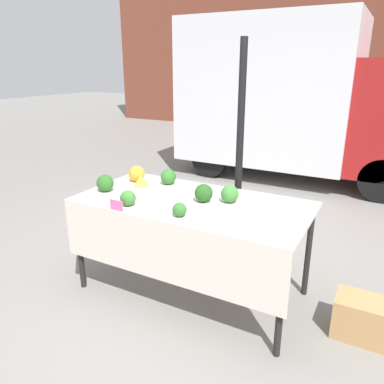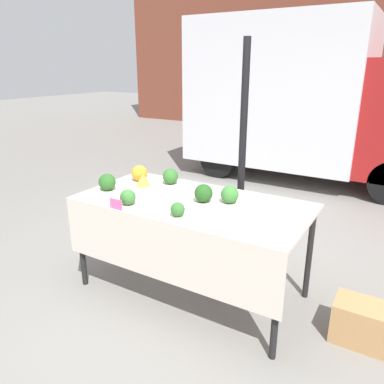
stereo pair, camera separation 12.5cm
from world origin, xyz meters
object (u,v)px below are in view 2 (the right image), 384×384
at_px(price_sign, 116,204).
at_px(produce_crate, 365,324).
at_px(parked_truck, 310,98).
at_px(orange_cauliflower, 139,173).

bearing_deg(price_sign, produce_crate, 16.43).
height_order(parked_truck, produce_crate, parked_truck).
distance_m(parked_truck, price_sign, 4.77).
bearing_deg(produce_crate, price_sign, -163.57).
height_order(orange_cauliflower, price_sign, orange_cauliflower).
relative_size(price_sign, produce_crate, 0.27).
relative_size(parked_truck, price_sign, 35.67).
distance_m(parked_truck, orange_cauliflower, 4.10).
bearing_deg(orange_cauliflower, parked_truck, 81.54).
distance_m(orange_cauliflower, price_sign, 0.78).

